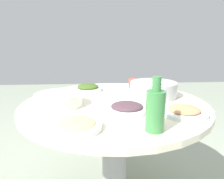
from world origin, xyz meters
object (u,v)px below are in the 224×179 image
dish_eggplant (127,108)px  green_bottle (155,110)px  dish_greens (88,88)px  tea_cup_far (132,83)px  dish_noodles (76,125)px  dish_shrimp (184,111)px  tea_cup_near (149,84)px  soup_bowl (59,100)px  rice_bowl (153,89)px  round_dining_table (114,128)px

dish_eggplant → green_bottle: (0.23, 0.08, 0.07)m
dish_greens → tea_cup_far: (-0.08, 0.35, 0.01)m
dish_noodles → green_bottle: size_ratio=0.96×
dish_shrimp → green_bottle: green_bottle is taller
dish_greens → dish_noodles: bearing=-1.4°
tea_cup_near → dish_greens: bearing=-84.1°
green_bottle → dish_eggplant: bearing=-160.7°
soup_bowl → dish_eggplant: bearing=69.9°
dish_shrimp → soup_bowl: bearing=-106.0°
rice_bowl → tea_cup_far: 0.28m
dish_noodles → dish_eggplant: size_ratio=0.95×
rice_bowl → soup_bowl: 0.61m
dish_greens → green_bottle: 0.77m
tea_cup_far → dish_eggplant: bearing=-12.5°
dish_noodles → green_bottle: bearing=83.5°
soup_bowl → dish_greens: size_ratio=1.38×
soup_bowl → dish_eggplant: soup_bowl is taller
dish_noodles → green_bottle: 0.33m
dish_shrimp → dish_eggplant: bearing=-100.4°
dish_eggplant → green_bottle: green_bottle is taller
dish_noodles → dish_greens: size_ratio=1.04×
tea_cup_far → rice_bowl: bearing=19.4°
rice_bowl → dish_greens: rice_bowl is taller
tea_cup_near → rice_bowl: bearing=-6.9°
round_dining_table → dish_greens: 0.39m
soup_bowl → dish_greens: 0.37m
round_dining_table → dish_greens: (-0.29, -0.17, 0.20)m
rice_bowl → green_bottle: 0.54m
dish_shrimp → green_bottle: size_ratio=1.03×
soup_bowl → dish_greens: bearing=156.5°
dish_noodles → dish_greens: bearing=178.6°
round_dining_table → green_bottle: bearing=17.4°
dish_noodles → dish_shrimp: size_ratio=0.92×
round_dining_table → green_bottle: size_ratio=4.90×
dish_greens → dish_shrimp: dish_greens is taller
dish_eggplant → dish_shrimp: bearing=79.6°
dish_noodles → dish_shrimp: 0.54m
round_dining_table → soup_bowl: size_ratio=3.86×
soup_bowl → dish_shrimp: (0.19, 0.65, -0.02)m
rice_bowl → dish_greens: 0.48m
soup_bowl → dish_noodles: 0.36m
round_dining_table → dish_eggplant: dish_eggplant is taller
dish_eggplant → green_bottle: 0.25m
dish_greens → tea_cup_far: bearing=103.0°
rice_bowl → dish_eggplant: (0.29, -0.22, -0.03)m
dish_eggplant → tea_cup_near: 0.58m
dish_noodles → tea_cup_far: bearing=154.1°
dish_noodles → tea_cup_far: tea_cup_far is taller
soup_bowl → green_bottle: green_bottle is taller
round_dining_table → tea_cup_far: 0.46m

